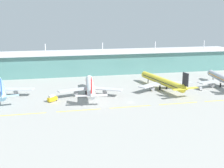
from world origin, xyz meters
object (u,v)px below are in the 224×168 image
object	(u,v)px
airliner_farthest	(224,79)
fuel_truck	(52,98)
airliner_far_middle	(163,81)
airliner_near_middle	(90,87)
baggage_cart	(201,89)
airliner_nearest	(0,88)

from	to	relation	value
airliner_farthest	fuel_truck	size ratio (longest dim) A/B	8.70
airliner_far_middle	airliner_farthest	bearing A→B (deg)	-4.02
airliner_near_middle	fuel_truck	size ratio (longest dim) A/B	9.00
airliner_near_middle	airliner_far_middle	world-z (taller)	same
airliner_far_middle	baggage_cart	world-z (taller)	airliner_far_middle
airliner_nearest	baggage_cart	world-z (taller)	airliner_nearest
airliner_far_middle	airliner_farthest	xyz separation A→B (m)	(53.14, -3.74, -0.01)
airliner_nearest	airliner_near_middle	xyz separation A→B (m)	(65.38, -10.13, -0.00)
baggage_cart	airliner_far_middle	bearing A→B (deg)	161.38
fuel_truck	baggage_cart	bearing A→B (deg)	3.11
baggage_cart	fuel_truck	xyz separation A→B (m)	(-117.01, -6.36, 1.00)
airliner_near_middle	baggage_cart	xyz separation A→B (m)	(88.61, -4.66, -5.19)
airliner_farthest	fuel_truck	world-z (taller)	airliner_farthest
airliner_nearest	airliner_far_middle	size ratio (longest dim) A/B	0.96
airliner_nearest	airliner_near_middle	bearing A→B (deg)	-8.80
airliner_nearest	airliner_farthest	bearing A→B (deg)	-2.83
airliner_farthest	airliner_near_middle	bearing A→B (deg)	-179.34
airliner_nearest	fuel_truck	size ratio (longest dim) A/B	9.19
airliner_near_middle	fuel_truck	distance (m)	30.75
baggage_cart	fuel_truck	world-z (taller)	fuel_truck
airliner_near_middle	airliner_far_middle	size ratio (longest dim) A/B	0.94
airliner_nearest	airliner_near_middle	world-z (taller)	same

